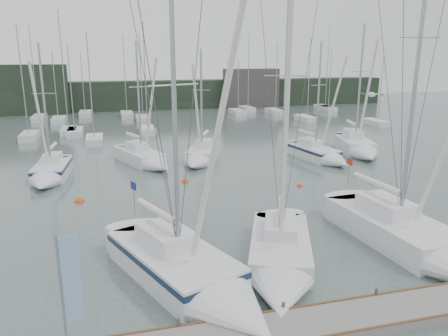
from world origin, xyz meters
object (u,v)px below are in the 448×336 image
at_px(buoy_a, 157,210).
at_px(dock_banner, 68,286).
at_px(sailboat_mid_c, 200,158).
at_px(sailboat_mid_d, 322,155).
at_px(buoy_c, 79,202).
at_px(sailboat_mid_a, 49,174).
at_px(buoy_d, 185,182).
at_px(sailboat_near_left, 197,280).
at_px(sailboat_mid_e, 359,148).
at_px(buoy_b, 300,186).
at_px(sailboat_near_right, 425,246).
at_px(sailboat_mid_b, 147,160).
at_px(sailboat_near_center, 280,266).

height_order(buoy_a, dock_banner, dock_banner).
distance_m(sailboat_mid_c, sailboat_mid_d, 11.39).
height_order(sailboat_mid_c, buoy_c, sailboat_mid_c).
relative_size(sailboat_mid_a, sailboat_mid_c, 1.04).
bearing_deg(buoy_a, buoy_d, 63.85).
relative_size(sailboat_near_left, buoy_d, 26.28).
bearing_deg(sailboat_mid_e, sailboat_mid_a, -161.55).
distance_m(buoy_b, buoy_c, 16.00).
bearing_deg(buoy_a, sailboat_near_left, -87.54).
distance_m(sailboat_near_right, sailboat_mid_b, 24.63).
height_order(sailboat_mid_b, dock_banner, sailboat_mid_b).
bearing_deg(sailboat_mid_d, buoy_a, -160.27).
bearing_deg(buoy_b, buoy_a, -167.65).
distance_m(sailboat_near_right, sailboat_mid_e, 22.83).
xyz_separation_m(sailboat_near_left, sailboat_near_right, (11.50, 0.40, -0.02)).
bearing_deg(buoy_a, sailboat_mid_d, 29.35).
distance_m(sailboat_mid_d, dock_banner, 31.10).
distance_m(sailboat_mid_b, sailboat_mid_e, 20.71).
bearing_deg(sailboat_near_left, sailboat_mid_d, 29.44).
height_order(sailboat_mid_a, buoy_b, sailboat_mid_a).
bearing_deg(dock_banner, sailboat_mid_d, 33.92).
bearing_deg(sailboat_mid_d, dock_banner, -141.25).
height_order(buoy_b, buoy_d, buoy_d).
bearing_deg(dock_banner, sailboat_mid_c, 55.09).
bearing_deg(sailboat_near_left, buoy_c, 89.87).
distance_m(sailboat_near_left, buoy_a, 10.62).
distance_m(sailboat_mid_e, buoy_d, 18.97).
xyz_separation_m(sailboat_mid_e, dock_banner, (-25.36, -24.65, 2.29)).
distance_m(sailboat_mid_e, buoy_c, 27.22).
xyz_separation_m(sailboat_mid_d, sailboat_mid_e, (4.77, 1.47, 0.07)).
bearing_deg(sailboat_mid_b, buoy_b, -62.62).
relative_size(sailboat_mid_e, buoy_c, 20.67).
relative_size(sailboat_mid_d, buoy_b, 26.54).
bearing_deg(sailboat_near_left, sailboat_mid_c, 56.01).
bearing_deg(sailboat_mid_d, sailboat_near_right, -112.53).
height_order(sailboat_near_left, sailboat_near_right, sailboat_near_right).
bearing_deg(buoy_c, sailboat_mid_c, 39.00).
bearing_deg(sailboat_mid_b, sailboat_mid_a, 178.24).
xyz_separation_m(sailboat_near_center, buoy_b, (6.65, 12.45, -0.50)).
distance_m(sailboat_mid_a, buoy_a, 11.48).
height_order(sailboat_mid_d, sailboat_mid_e, sailboat_mid_e).
xyz_separation_m(sailboat_near_center, buoy_a, (-4.42, 10.02, -0.50)).
relative_size(buoy_c, dock_banner, 0.15).
distance_m(sailboat_mid_c, dock_banner, 26.93).
distance_m(buoy_a, buoy_c, 5.76).
relative_size(sailboat_near_center, sailboat_mid_d, 1.29).
relative_size(sailboat_near_center, dock_banner, 3.52).
relative_size(sailboat_near_center, buoy_a, 27.12).
xyz_separation_m(sailboat_near_left, sailboat_mid_b, (0.02, 22.19, -0.10)).
height_order(sailboat_mid_a, sailboat_mid_e, sailboat_mid_e).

